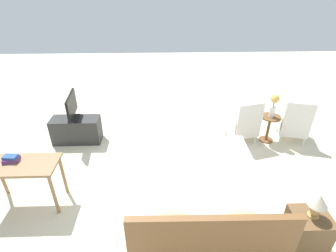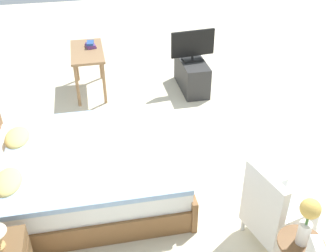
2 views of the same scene
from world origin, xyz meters
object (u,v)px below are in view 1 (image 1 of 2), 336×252
Objects in this scene: armchair_by_window_left at (294,124)px; armchair_by_window_right at (243,124)px; flower_vase at (274,103)px; tv_flatscreen at (72,107)px; nightstand at (306,232)px; bed at (199,193)px; book_stack at (11,159)px; side_table at (269,126)px; vanity_desk at (21,170)px; table_lamp at (318,203)px; tv_stand at (77,130)px.

armchair_by_window_left is 1.05m from armchair_by_window_right.
flower_vase is 0.64× the size of tv_flatscreen.
nightstand is at bearing 143.20° from tv_flatscreen.
flower_vase is (0.52, 0.03, 0.48)m from armchair_by_window_left.
bed is 2.52m from flower_vase.
tv_flatscreen is 1.69m from book_stack.
nightstand is 4.02m from book_stack.
side_table is 0.95× the size of nightstand.
armchair_by_window_right is 4.03m from vanity_desk.
vanity_desk reaches higher than nightstand.
flower_vase reaches higher than bed.
vanity_desk is at bearing -13.48° from table_lamp.
flower_vase is 1.45× the size of table_lamp.
flower_vase reaches higher than nightstand.
book_stack is at bearing 76.74° from tv_stand.
side_table is 1.70× the size of table_lamp.
side_table is at bearing 177.09° from armchair_by_window_right.
vanity_desk is (4.20, 1.60, 0.28)m from side_table.
book_stack is at bearing -14.01° from table_lamp.
tv_flatscreen is (0.00, 0.00, 0.53)m from tv_stand.
flower_vase is 0.46× the size of vanity_desk.
table_lamp is at bearing 79.65° from side_table.
flower_vase is at bearing -100.35° from table_lamp.
armchair_by_window_left is at bearing -140.32° from bed.
book_stack is at bearing 19.52° from flower_vase.
book_stack is at bearing 19.52° from side_table.
side_table is 2.58m from table_lamp.
vanity_desk is at bearing 81.52° from tv_flatscreen.
table_lamp is 4.38m from tv_stand.
flower_vase is at bearing 2.91° from armchair_by_window_left.
armchair_by_window_right is at bearing -2.91° from side_table.
armchair_by_window_right is 0.88× the size of vanity_desk.
armchair_by_window_left is 5.00m from vanity_desk.
armchair_by_window_right is 0.71m from flower_vase.
tv_stand is (3.48, -2.61, -0.03)m from nightstand.
bed reaches higher than side_table.
flower_vase reaches higher than armchair_by_window_left.
armchair_by_window_right reaches higher than vanity_desk.
tv_flatscreen is (2.26, -1.91, 0.49)m from bed.
armchair_by_window_left reaches higher than book_stack.
table_lamp is at bearing 143.17° from tv_stand.
armchair_by_window_right is 4.13m from book_stack.
bed is 2.30× the size of tv_stand.
book_stack is (3.87, -0.97, 0.49)m from nightstand.
tv_stand is at bearing -36.83° from table_lamp.
armchair_by_window_right is at bearing 178.63° from tv_flatscreen.
table_lamp is 0.32× the size of vanity_desk.
tv_stand is at bearing -1.58° from flower_vase.
tv_stand is at bearing -36.82° from nightstand.
side_table is 0.76× the size of tv_flatscreen.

